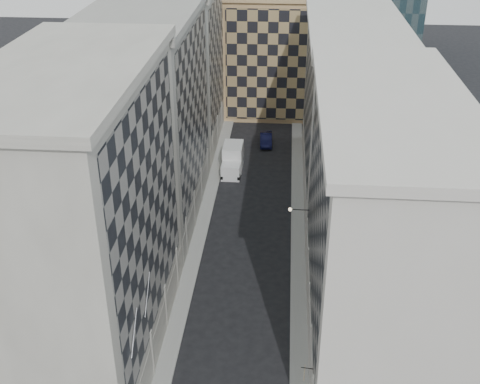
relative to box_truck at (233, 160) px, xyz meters
The scene contains 13 objects.
sidewalk_west 14.51m from the box_truck, 98.37° to the right, with size 1.50×100.00×0.15m, color gray.
sidewalk_east 16.63m from the box_truck, 59.56° to the right, with size 1.50×100.00×0.15m, color gray.
bldg_left_a 35.72m from the box_truck, 103.08° to the right, with size 10.80×22.80×23.70m.
bldg_left_b 16.88m from the box_truck, 124.41° to the right, with size 10.80×22.80×22.70m.
bldg_left_c 16.21m from the box_truck, 125.83° to the left, with size 10.80×22.80×21.70m.
bldg_right_a 33.67m from the box_truck, 64.41° to the right, with size 10.80×26.80×20.70m.
bldg_right_b 16.53m from the box_truck, ahead, with size 10.80×28.80×19.70m.
tan_block 25.45m from the box_truck, 77.70° to the left, with size 16.80×14.80×18.80m.
flagpoles_left 38.95m from the box_truck, 94.11° to the right, with size 0.10×6.33×2.33m.
bracket_lamp 22.16m from the box_truck, 69.65° to the right, with size 1.98×0.36×0.36m.
box_truck is the anchor object (origin of this frame).
dark_car 9.58m from the box_truck, 65.48° to the left, with size 1.66×4.76×1.57m, color #0E1036.
shop_sign 39.76m from the box_truck, 77.54° to the right, with size 0.91×0.80×0.88m.
Camera 1 is at (3.37, -25.40, 34.73)m, focal length 45.00 mm.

